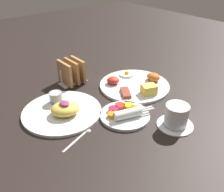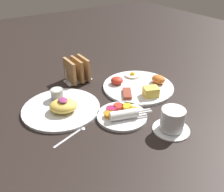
% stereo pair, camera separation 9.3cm
% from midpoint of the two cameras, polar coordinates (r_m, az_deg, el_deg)
% --- Properties ---
extents(ground_plane, '(3.00, 3.00, 0.00)m').
position_cam_midpoint_polar(ground_plane, '(0.96, -7.69, -1.42)').
color(ground_plane, black).
extents(plate_breakfast, '(0.29, 0.29, 0.05)m').
position_cam_midpoint_polar(plate_breakfast, '(1.05, 2.82, 2.62)').
color(plate_breakfast, white).
rests_on(plate_breakfast, ground_plane).
extents(plate_condiments, '(0.17, 0.18, 0.04)m').
position_cam_midpoint_polar(plate_condiments, '(0.86, -0.07, -4.20)').
color(plate_condiments, white).
rests_on(plate_condiments, ground_plane).
extents(plate_foreground, '(0.28, 0.28, 0.06)m').
position_cam_midpoint_polar(plate_foreground, '(0.91, -14.18, -3.11)').
color(plate_foreground, white).
rests_on(plate_foreground, ground_plane).
extents(toast_rack, '(0.10, 0.12, 0.10)m').
position_cam_midpoint_polar(toast_rack, '(1.09, -11.56, 5.25)').
color(toast_rack, '#B7B7BC').
rests_on(toast_rack, ground_plane).
extents(coffee_cup, '(0.12, 0.12, 0.08)m').
position_cam_midpoint_polar(coffee_cup, '(0.82, 11.37, -4.74)').
color(coffee_cup, white).
rests_on(coffee_cup, ground_plane).
extents(teaspoon, '(0.05, 0.12, 0.01)m').
position_cam_midpoint_polar(teaspoon, '(0.80, -10.34, -8.86)').
color(teaspoon, silver).
rests_on(teaspoon, ground_plane).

